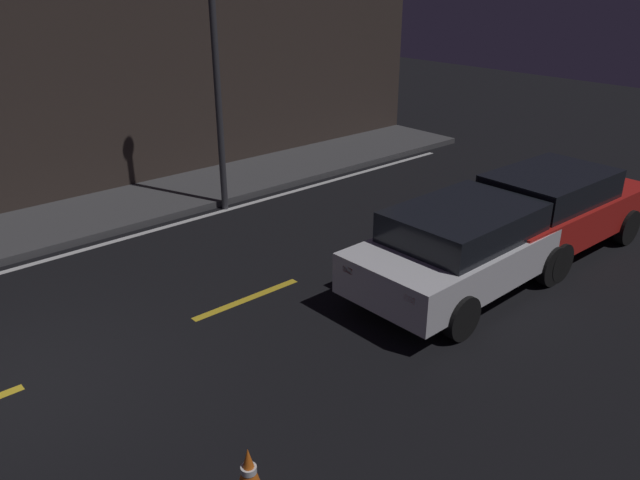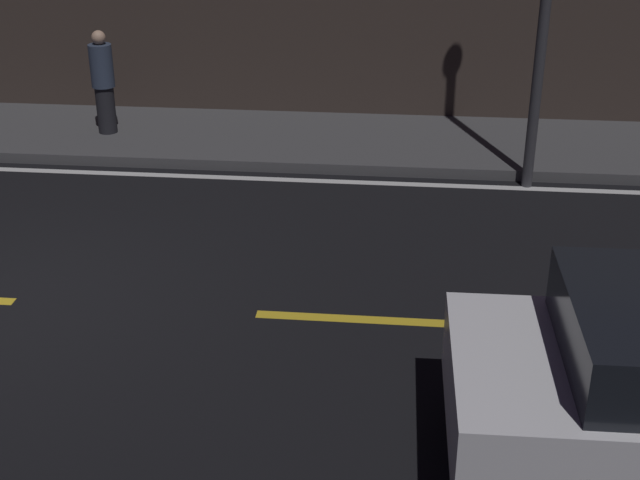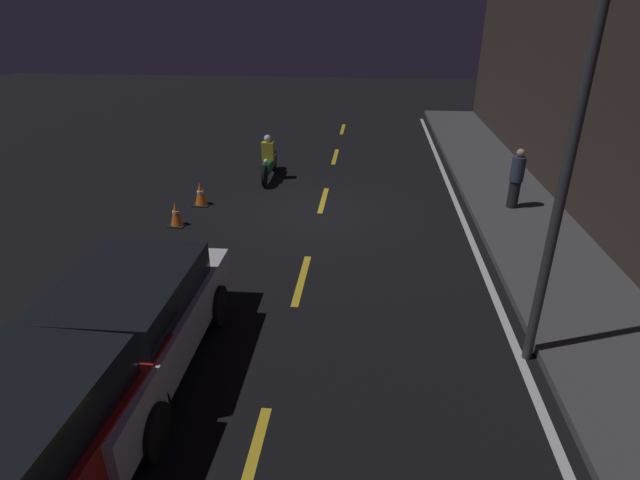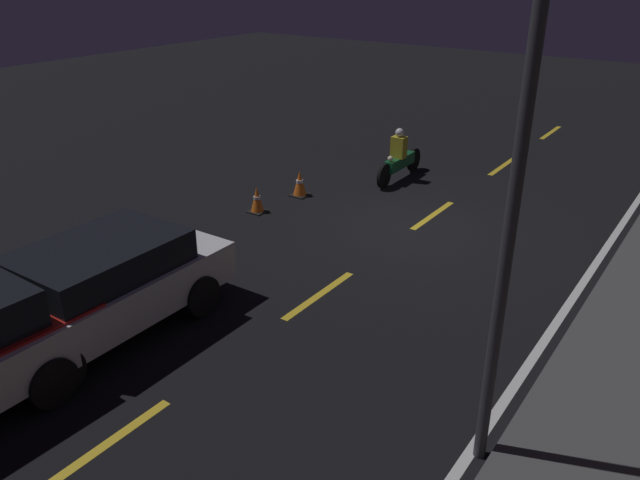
{
  "view_description": "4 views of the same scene",
  "coord_description": "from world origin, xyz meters",
  "px_view_note": "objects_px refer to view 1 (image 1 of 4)",
  "views": [
    {
      "loc": [
        -1.47,
        -7.45,
        4.92
      ],
      "look_at": [
        4.76,
        -0.36,
        0.8
      ],
      "focal_mm": 35.0,
      "sensor_mm": 36.0,
      "label": 1
    },
    {
      "loc": [
        3.89,
        -7.57,
        4.44
      ],
      "look_at": [
        3.13,
        0.06,
        0.82
      ],
      "focal_mm": 50.0,
      "sensor_mm": 36.0,
      "label": 2
    },
    {
      "loc": [
        11.98,
        1.22,
        4.85
      ],
      "look_at": [
        3.64,
        0.38,
        0.94
      ],
      "focal_mm": 28.0,
      "sensor_mm": 36.0,
      "label": 3
    },
    {
      "loc": [
        11.24,
        5.45,
        5.35
      ],
      "look_at": [
        3.17,
        -0.21,
        0.88
      ],
      "focal_mm": 35.0,
      "sensor_mm": 36.0,
      "label": 4
    }
  ],
  "objects_px": {
    "taxi_red": "(551,208)",
    "traffic_cone_mid": "(249,473)",
    "sedan_white": "(467,245)",
    "street_lamp": "(216,59)"
  },
  "relations": [
    {
      "from": "traffic_cone_mid",
      "to": "street_lamp",
      "type": "distance_m",
      "value": 8.89
    },
    {
      "from": "taxi_red",
      "to": "sedan_white",
      "type": "bearing_deg",
      "value": -179.85
    },
    {
      "from": "sedan_white",
      "to": "traffic_cone_mid",
      "type": "xyz_separation_m",
      "value": [
        -5.3,
        -1.33,
        -0.5
      ]
    },
    {
      "from": "sedan_white",
      "to": "street_lamp",
      "type": "height_order",
      "value": "street_lamp"
    },
    {
      "from": "traffic_cone_mid",
      "to": "street_lamp",
      "type": "xyz_separation_m",
      "value": [
        4.4,
        7.15,
        2.94
      ]
    },
    {
      "from": "taxi_red",
      "to": "traffic_cone_mid",
      "type": "xyz_separation_m",
      "value": [
        -7.8,
        -1.27,
        -0.53
      ]
    },
    {
      "from": "sedan_white",
      "to": "street_lamp",
      "type": "xyz_separation_m",
      "value": [
        -0.9,
        5.82,
        2.43
      ]
    },
    {
      "from": "sedan_white",
      "to": "traffic_cone_mid",
      "type": "bearing_deg",
      "value": -166.73
    },
    {
      "from": "sedan_white",
      "to": "taxi_red",
      "type": "relative_size",
      "value": 1.02
    },
    {
      "from": "taxi_red",
      "to": "traffic_cone_mid",
      "type": "height_order",
      "value": "taxi_red"
    }
  ]
}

